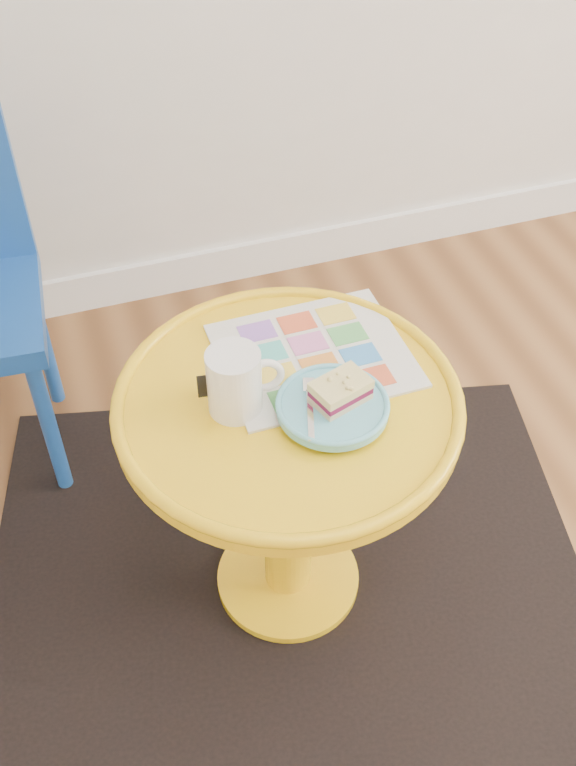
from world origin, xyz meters
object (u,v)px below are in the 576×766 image
object	(u,v)px
mug	(236,380)
side_table	(288,460)
plate	(333,407)
newspaper	(314,355)

from	to	relation	value
mug	side_table	bearing A→B (deg)	0.77
side_table	plate	distance (m)	0.20
mug	plate	xyz separation A→B (m)	(0.15, -0.07, -0.05)
side_table	plate	xyz separation A→B (m)	(0.06, -0.06, 0.18)
newspaper	side_table	bearing A→B (deg)	-132.40
side_table	plate	size ratio (longest dim) A/B	3.17
newspaper	plate	bearing A→B (deg)	-98.13
side_table	newspaper	bearing A→B (deg)	48.29
mug	plate	size ratio (longest dim) A/B	0.69
newspaper	plate	size ratio (longest dim) A/B	1.77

